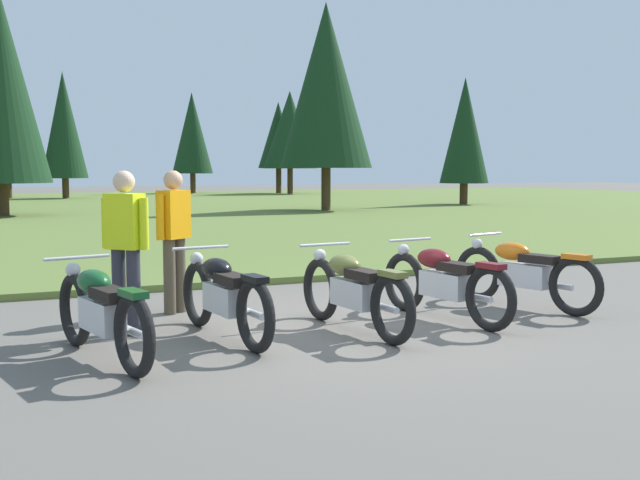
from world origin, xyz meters
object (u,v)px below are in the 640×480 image
at_px(rider_in_hivis_vest, 125,242).
at_px(rider_near_row_end, 174,233).
at_px(motorcycle_black, 224,295).
at_px(motorcycle_maroon, 444,281).
at_px(motorcycle_orange, 523,272).
at_px(motorcycle_british_green, 102,311).
at_px(motorcycle_olive, 353,290).

relative_size(rider_in_hivis_vest, rider_near_row_end, 1.00).
relative_size(motorcycle_black, motorcycle_maroon, 1.00).
distance_m(motorcycle_maroon, motorcycle_orange, 1.33).
bearing_deg(rider_in_hivis_vest, motorcycle_british_green, -111.01).
relative_size(motorcycle_olive, rider_near_row_end, 1.26).
xyz_separation_m(motorcycle_maroon, rider_near_row_end, (-2.65, 1.63, 0.51)).
relative_size(motorcycle_maroon, rider_in_hivis_vest, 1.25).
bearing_deg(motorcycle_black, motorcycle_maroon, -2.21).
bearing_deg(motorcycle_british_green, rider_near_row_end, 60.71).
distance_m(motorcycle_maroon, rider_near_row_end, 3.15).
distance_m(motorcycle_british_green, rider_near_row_end, 2.29).
bearing_deg(motorcycle_black, rider_in_hivis_vest, 146.34).
bearing_deg(motorcycle_maroon, motorcycle_orange, 11.51).
relative_size(motorcycle_olive, motorcycle_maroon, 1.01).
bearing_deg(motorcycle_british_green, motorcycle_olive, 4.23).
bearing_deg(motorcycle_orange, rider_near_row_end, 161.00).
xyz_separation_m(motorcycle_british_green, rider_near_row_end, (1.09, 1.95, 0.51)).
distance_m(motorcycle_olive, rider_near_row_end, 2.34).
height_order(motorcycle_british_green, motorcycle_orange, same).
xyz_separation_m(motorcycle_black, rider_in_hivis_vest, (-0.86, 0.57, 0.51)).
height_order(motorcycle_maroon, rider_in_hivis_vest, rider_in_hivis_vest).
bearing_deg(motorcycle_black, motorcycle_british_green, -161.50).
bearing_deg(rider_in_hivis_vest, motorcycle_black, -33.66).
relative_size(motorcycle_maroon, rider_near_row_end, 1.25).
bearing_deg(motorcycle_maroon, motorcycle_black, 177.79).
relative_size(motorcycle_british_green, rider_near_row_end, 1.24).
relative_size(motorcycle_black, rider_in_hivis_vest, 1.26).
xyz_separation_m(motorcycle_maroon, motorcycle_orange, (1.31, 0.27, 0.00)).
distance_m(motorcycle_black, motorcycle_maroon, 2.51).
distance_m(motorcycle_orange, rider_in_hivis_vest, 4.72).
distance_m(motorcycle_black, motorcycle_olive, 1.34).
height_order(motorcycle_black, motorcycle_orange, same).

